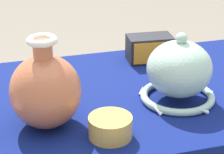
{
  "coord_description": "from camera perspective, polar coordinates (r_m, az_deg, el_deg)",
  "views": [
    {
      "loc": [
        -0.34,
        -1.16,
        1.33
      ],
      "look_at": [
        -0.03,
        -0.07,
        0.81
      ],
      "focal_mm": 70.0,
      "sensor_mm": 36.0,
      "label": 1
    }
  ],
  "objects": [
    {
      "name": "mosaic_tile_box",
      "position": [
        1.59,
        4.94,
        3.75
      ],
      "size": [
        0.17,
        0.11,
        0.09
      ],
      "rotation": [
        0.0,
        0.0,
        -0.08
      ],
      "color": "#232328",
      "rests_on": "display_table"
    },
    {
      "name": "pot_squat_ochre",
      "position": [
        1.13,
        -0.22,
        -6.54
      ],
      "size": [
        0.11,
        0.11,
        0.06
      ],
      "primitive_type": "cylinder",
      "color": "gold",
      "rests_on": "display_table"
    },
    {
      "name": "vase_dome_bell",
      "position": [
        1.3,
        8.75,
        0.54
      ],
      "size": [
        0.23,
        0.24,
        0.22
      ],
      "color": "#A8CCB7",
      "rests_on": "display_table"
    },
    {
      "name": "display_table",
      "position": [
        1.38,
        0.61,
        -5.24
      ],
      "size": [
        1.15,
        0.7,
        0.72
      ],
      "color": "brown",
      "rests_on": "ground_plane"
    },
    {
      "name": "vase_tall_bulbous",
      "position": [
        1.16,
        -8.68,
        -1.71
      ],
      "size": [
        0.19,
        0.19,
        0.25
      ],
      "color": "#BC6642",
      "rests_on": "display_table"
    }
  ]
}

